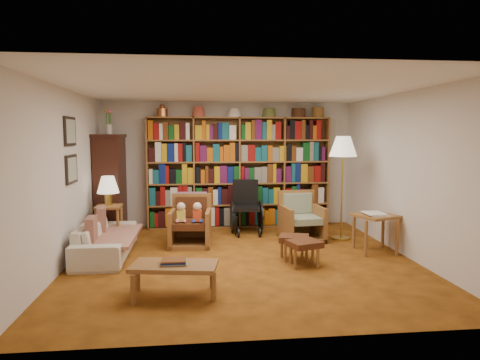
{
  "coord_description": "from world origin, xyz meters",
  "views": [
    {
      "loc": [
        -0.7,
        -6.15,
        1.84
      ],
      "look_at": [
        0.03,
        0.6,
        1.13
      ],
      "focal_mm": 32.0,
      "sensor_mm": 36.0,
      "label": 1
    }
  ],
  "objects": [
    {
      "name": "wall_back",
      "position": [
        0.0,
        2.5,
        1.25
      ],
      "size": [
        5.0,
        0.0,
        5.0
      ],
      "primitive_type": "plane",
      "rotation": [
        1.57,
        0.0,
        0.0
      ],
      "color": "silver",
      "rests_on": "floor"
    },
    {
      "name": "cushion_right",
      "position": [
        -2.18,
        0.09,
        0.45
      ],
      "size": [
        0.15,
        0.39,
        0.39
      ],
      "primitive_type": "cube",
      "rotation": [
        0.0,
        0.0,
        0.07
      ],
      "color": "maroon",
      "rests_on": "sofa"
    },
    {
      "name": "cushion_left",
      "position": [
        -2.18,
        0.79,
        0.45
      ],
      "size": [
        0.2,
        0.43,
        0.42
      ],
      "primitive_type": "cube",
      "rotation": [
        0.0,
        0.0,
        0.17
      ],
      "color": "maroon",
      "rests_on": "sofa"
    },
    {
      "name": "wall_right",
      "position": [
        2.5,
        0.0,
        1.25
      ],
      "size": [
        0.0,
        5.0,
        5.0
      ],
      "primitive_type": "plane",
      "rotation": [
        1.57,
        0.0,
        -1.57
      ],
      "color": "silver",
      "rests_on": "floor"
    },
    {
      "name": "side_table_lamp",
      "position": [
        -2.15,
        1.23,
        0.48
      ],
      "size": [
        0.43,
        0.43,
        0.65
      ],
      "color": "brown",
      "rests_on": "floor"
    },
    {
      "name": "side_table_papers",
      "position": [
        2.13,
        0.21,
        0.51
      ],
      "size": [
        0.74,
        0.74,
        0.63
      ],
      "color": "brown",
      "rests_on": "floor"
    },
    {
      "name": "curio_cabinet",
      "position": [
        -2.25,
        2.0,
        0.95
      ],
      "size": [
        0.5,
        0.95,
        2.4
      ],
      "color": "#34160E",
      "rests_on": "floor"
    },
    {
      "name": "sofa",
      "position": [
        -2.05,
        0.44,
        0.26
      ],
      "size": [
        1.78,
        0.7,
        0.52
      ],
      "primitive_type": "imported",
      "rotation": [
        0.0,
        0.0,
        1.57
      ],
      "color": "beige",
      "rests_on": "floor"
    },
    {
      "name": "footstool_b",
      "position": [
        0.83,
        -0.39,
        0.3
      ],
      "size": [
        0.52,
        0.48,
        0.36
      ],
      "color": "#522D15",
      "rests_on": "floor"
    },
    {
      "name": "wheelchair",
      "position": [
        0.28,
        1.78,
        0.45
      ],
      "size": [
        0.57,
        0.8,
        1.0
      ],
      "color": "black",
      "rests_on": "floor"
    },
    {
      "name": "floor_lamp",
      "position": [
        1.89,
        1.08,
        1.58
      ],
      "size": [
        0.48,
        0.48,
        1.83
      ],
      "color": "#B39439",
      "rests_on": "floor"
    },
    {
      "name": "floor",
      "position": [
        0.0,
        0.0,
        0.0
      ],
      "size": [
        5.0,
        5.0,
        0.0
      ],
      "primitive_type": "plane",
      "color": "#965317",
      "rests_on": "ground"
    },
    {
      "name": "footstool_a",
      "position": [
        0.77,
        -0.06,
        0.3
      ],
      "size": [
        0.51,
        0.47,
        0.36
      ],
      "color": "#522D15",
      "rests_on": "floor"
    },
    {
      "name": "armchair_leather",
      "position": [
        -0.77,
        1.0,
        0.35
      ],
      "size": [
        0.73,
        0.77,
        0.86
      ],
      "color": "brown",
      "rests_on": "floor"
    },
    {
      "name": "sofa_throw",
      "position": [
        -2.0,
        0.44,
        0.3
      ],
      "size": [
        0.83,
        1.53,
        0.04
      ],
      "primitive_type": "cube",
      "rotation": [
        0.0,
        0.0,
        -0.01
      ],
      "color": "beige",
      "rests_on": "sofa"
    },
    {
      "name": "bookshelf",
      "position": [
        0.2,
        2.33,
        1.17
      ],
      "size": [
        3.6,
        0.3,
        2.42
      ],
      "color": "brown",
      "rests_on": "floor"
    },
    {
      "name": "armchair_sage",
      "position": [
        1.18,
        1.17,
        0.32
      ],
      "size": [
        0.75,
        0.78,
        0.85
      ],
      "color": "brown",
      "rests_on": "floor"
    },
    {
      "name": "framed_pictures",
      "position": [
        -2.48,
        0.3,
        1.62
      ],
      "size": [
        0.03,
        0.52,
        0.97
      ],
      "color": "black",
      "rests_on": "wall_left"
    },
    {
      "name": "ceiling",
      "position": [
        0.0,
        0.0,
        2.5
      ],
      "size": [
        5.0,
        5.0,
        0.0
      ],
      "primitive_type": "plane",
      "rotation": [
        3.14,
        0.0,
        0.0
      ],
      "color": "white",
      "rests_on": "wall_back"
    },
    {
      "name": "wall_left",
      "position": [
        -2.5,
        0.0,
        1.25
      ],
      "size": [
        0.0,
        5.0,
        5.0
      ],
      "primitive_type": "plane",
      "rotation": [
        1.57,
        0.0,
        1.57
      ],
      "color": "silver",
      "rests_on": "floor"
    },
    {
      "name": "table_lamp",
      "position": [
        -2.15,
        1.23,
        0.99
      ],
      "size": [
        0.37,
        0.37,
        0.5
      ],
      "color": "#B39439",
      "rests_on": "side_table_lamp"
    },
    {
      "name": "wall_front",
      "position": [
        0.0,
        -2.5,
        1.25
      ],
      "size": [
        5.0,
        0.0,
        5.0
      ],
      "primitive_type": "plane",
      "rotation": [
        -1.57,
        0.0,
        0.0
      ],
      "color": "silver",
      "rests_on": "floor"
    },
    {
      "name": "coffee_table",
      "position": [
        -0.94,
        -1.33,
        0.33
      ],
      "size": [
        1.04,
        0.64,
        0.43
      ],
      "color": "brown",
      "rests_on": "floor"
    }
  ]
}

